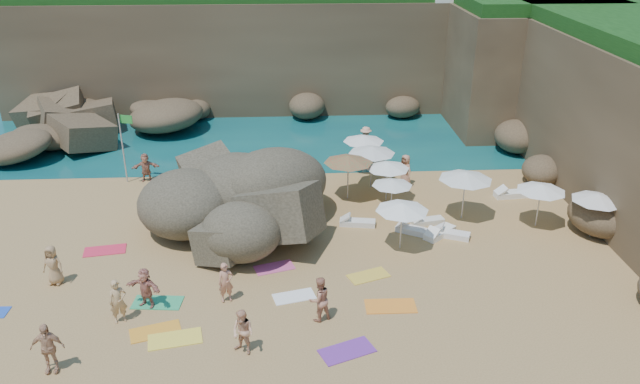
{
  "coord_description": "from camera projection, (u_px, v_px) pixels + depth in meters",
  "views": [
    {
      "loc": [
        0.58,
        -23.18,
        13.89
      ],
      "look_at": [
        2.0,
        3.0,
        2.0
      ],
      "focal_mm": 35.0,
      "sensor_mm": 36.0,
      "label": 1
    }
  ],
  "objects": [
    {
      "name": "person_stand_0",
      "position": [
        118.0,
        301.0,
        22.71
      ],
      "size": [
        0.75,
        0.64,
        1.75
      ],
      "primitive_type": "imported",
      "rotation": [
        0.0,
        0.0,
        0.42
      ],
      "color": "tan",
      "rests_on": "ground"
    },
    {
      "name": "towel_10",
      "position": [
        391.0,
        306.0,
        23.92
      ],
      "size": [
        1.95,
        0.99,
        0.03
      ],
      "primitive_type": "cube",
      "rotation": [
        0.0,
        0.0,
        -0.01
      ],
      "color": "orange",
      "rests_on": "ground"
    },
    {
      "name": "person_stand_3",
      "position": [
        301.0,
        198.0,
        31.27
      ],
      "size": [
        0.37,
        0.86,
        1.45
      ],
      "primitive_type": "imported",
      "rotation": [
        0.0,
        0.0,
        1.59
      ],
      "color": "#9B774D",
      "rests_on": "ground"
    },
    {
      "name": "parasol_4",
      "position": [
        466.0,
        176.0,
        29.89
      ],
      "size": [
        2.6,
        2.6,
        2.46
      ],
      "color": "silver",
      "rests_on": "ground"
    },
    {
      "name": "person_lie_1",
      "position": [
        51.0,
        366.0,
        20.48
      ],
      "size": [
        1.2,
        1.9,
        0.45
      ],
      "primitive_type": "imported",
      "rotation": [
        0.0,
        0.0,
        0.07
      ],
      "color": "tan",
      "rests_on": "ground"
    },
    {
      "name": "person_stand_4",
      "position": [
        405.0,
        170.0,
        34.09
      ],
      "size": [
        0.91,
        0.99,
        1.79
      ],
      "primitive_type": "imported",
      "rotation": [
        0.0,
        0.0,
        -0.91
      ],
      "color": "tan",
      "rests_on": "ground"
    },
    {
      "name": "towel_9",
      "position": [
        274.0,
        268.0,
        26.5
      ],
      "size": [
        1.83,
        1.29,
        0.03
      ],
      "primitive_type": "cube",
      "rotation": [
        0.0,
        0.0,
        0.31
      ],
      "color": "#D45292",
      "rests_on": "ground"
    },
    {
      "name": "lounger_4",
      "position": [
        414.0,
        231.0,
        29.3
      ],
      "size": [
        1.79,
        1.37,
        0.27
      ],
      "primitive_type": "cube",
      "rotation": [
        0.0,
        0.0,
        -0.52
      ],
      "color": "silver",
      "rests_on": "ground"
    },
    {
      "name": "towel_3",
      "position": [
        158.0,
        303.0,
        24.14
      ],
      "size": [
        1.98,
        1.13,
        0.03
      ],
      "primitive_type": "cube",
      "rotation": [
        0.0,
        0.0,
        -0.1
      ],
      "color": "#2FA466",
      "rests_on": "ground"
    },
    {
      "name": "towel_6",
      "position": [
        347.0,
        351.0,
        21.49
      ],
      "size": [
        2.09,
        1.58,
        0.03
      ],
      "primitive_type": "cube",
      "rotation": [
        0.0,
        0.0,
        0.39
      ],
      "color": "#732F9A",
      "rests_on": "ground"
    },
    {
      "name": "lounger_5",
      "position": [
        440.0,
        233.0,
        29.1
      ],
      "size": [
        1.75,
        1.64,
        0.28
      ],
      "primitive_type": "cube",
      "rotation": [
        0.0,
        0.0,
        0.72
      ],
      "color": "white",
      "rests_on": "ground"
    },
    {
      "name": "towel_7",
      "position": [
        105.0,
        250.0,
        27.84
      ],
      "size": [
        1.94,
        1.19,
        0.03
      ],
      "primitive_type": "cube",
      "rotation": [
        0.0,
        0.0,
        0.16
      ],
      "color": "#E42848",
      "rests_on": "ground"
    },
    {
      "name": "person_lie_5",
      "position": [
        244.0,
        345.0,
        21.29
      ],
      "size": [
        1.6,
        1.84,
        0.63
      ],
      "primitive_type": "imported",
      "rotation": [
        0.0,
        0.0,
        -0.58
      ],
      "color": "tan",
      "rests_on": "ground"
    },
    {
      "name": "cliff_corner",
      "position": [
        518.0,
        63.0,
        44.17
      ],
      "size": [
        10.0,
        12.0,
        8.0
      ],
      "primitive_type": "cube",
      "color": "brown",
      "rests_on": "ground"
    },
    {
      "name": "rock_promontory",
      "position": [
        111.0,
        142.0,
        40.8
      ],
      "size": [
        12.0,
        7.0,
        2.0
      ],
      "primitive_type": null,
      "color": "brown",
      "rests_on": "ground"
    },
    {
      "name": "parasol_6",
      "position": [
        348.0,
        159.0,
        32.0
      ],
      "size": [
        2.56,
        2.56,
        2.42
      ],
      "color": "silver",
      "rests_on": "ground"
    },
    {
      "name": "cliff_right",
      "position": [
        632.0,
        112.0,
        33.35
      ],
      "size": [
        8.0,
        30.0,
        8.0
      ],
      "primitive_type": "cube",
      "color": "brown",
      "rests_on": "ground"
    },
    {
      "name": "person_stand_2",
      "position": [
        366.0,
        142.0,
        38.05
      ],
      "size": [
        1.34,
        1.08,
        1.93
      ],
      "primitive_type": "imported",
      "rotation": [
        0.0,
        0.0,
        2.6
      ],
      "color": "#E3A381",
      "rests_on": "ground"
    },
    {
      "name": "person_stand_1",
      "position": [
        319.0,
        299.0,
        22.81
      ],
      "size": [
        1.08,
        0.99,
        1.78
      ],
      "primitive_type": "imported",
      "rotation": [
        0.0,
        0.0,
        3.6
      ],
      "color": "tan",
      "rests_on": "ground"
    },
    {
      "name": "parasol_0",
      "position": [
        244.0,
        179.0,
        30.62
      ],
      "size": [
        2.13,
        2.13,
        2.01
      ],
      "color": "silver",
      "rests_on": "ground"
    },
    {
      "name": "towel_4",
      "position": [
        175.0,
        339.0,
        22.09
      ],
      "size": [
        2.03,
        1.29,
        0.03
      ],
      "primitive_type": "cube",
      "rotation": [
        0.0,
        0.0,
        0.2
      ],
      "color": "yellow",
      "rests_on": "ground"
    },
    {
      "name": "parasol_11",
      "position": [
        541.0,
        188.0,
        29.24
      ],
      "size": [
        2.31,
        2.31,
        2.18
      ],
      "color": "silver",
      "rests_on": "ground"
    },
    {
      "name": "towel_2",
      "position": [
        155.0,
        331.0,
        22.49
      ],
      "size": [
        1.97,
        1.39,
        0.03
      ],
      "primitive_type": "cube",
      "rotation": [
        0.0,
        0.0,
        0.3
      ],
      "color": "orange",
      "rests_on": "ground"
    },
    {
      "name": "ground",
      "position": [
        277.0,
        264.0,
        26.79
      ],
      "size": [
        120.0,
        120.0,
        0.0
      ],
      "primitive_type": "plane",
      "color": "tan",
      "rests_on": "ground"
    },
    {
      "name": "marina_masts",
      "position": [
        82.0,
        53.0,
        52.02
      ],
      "size": [
        3.1,
        0.1,
        6.0
      ],
      "color": "white",
      "rests_on": "ground"
    },
    {
      "name": "cliff_back",
      "position": [
        305.0,
        51.0,
        47.97
      ],
      "size": [
        44.0,
        8.0,
        8.0
      ],
      "primitive_type": "cube",
      "color": "brown",
      "rests_on": "ground"
    },
    {
      "name": "parasol_5",
      "position": [
        388.0,
        165.0,
        31.86
      ],
      "size": [
        2.28,
        2.28,
        2.16
      ],
      "color": "silver",
      "rests_on": "ground"
    },
    {
      "name": "parasol_8",
      "position": [
        598.0,
        197.0,
        28.25
      ],
      "size": [
        2.31,
        2.31,
        2.18
      ],
      "color": "silver",
      "rests_on": "ground"
    },
    {
      "name": "person_lie_2",
      "position": [
        56.0,
        279.0,
        25.3
      ],
      "size": [
        1.07,
        1.79,
        0.45
      ],
      "primitive_type": "imported",
      "rotation": [
        0.0,
        0.0,
        -0.15
      ],
      "color": "#A87F54",
      "rests_on": "ground"
    },
    {
      "name": "towel_5",
      "position": [
        294.0,
        297.0,
        24.52
      ],
      "size": [
        1.78,
        1.2,
        0.03
      ],
      "primitive_type": "cube",
      "rotation": [
        0.0,
        0.0,
        0.25
      ],
      "color": "white",
      "rests_on": "ground"
    },
    {
      "name": "person_stand_5",
      "position": [
        146.0,
        167.0,
        34.69
      ],
      "size": [
        1.56,
        0.68,
        1.63
      ],
      "primitive_type": "imported",
      "rotation": [
        0.0,
        0.0,
        0.17
      ],
      "color": "#B17158",
      "rests_on": "ground"
    },
    {
      "name": "parasol_3",
      "position": [
        392.0,
        183.0,
        30.45
      ],
      "size": [
        2.0,
        2.0,
        1.89
      ],
      "color": "silver",
      "rests_on": "ground"
    },
    {
      "name": "rock_outcrop",
      "position": [
        256.0,
        229.0,
        29.77
      ],
      "size": [
        9.99,
        8.24,
        3.55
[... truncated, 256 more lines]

